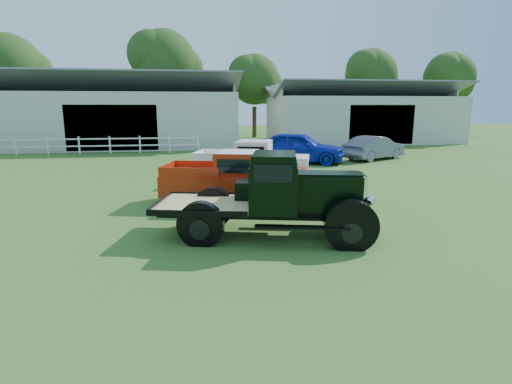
{
  "coord_description": "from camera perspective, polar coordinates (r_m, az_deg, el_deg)",
  "views": [
    {
      "loc": [
        -1.33,
        -8.6,
        3.19
      ],
      "look_at": [
        0.2,
        1.2,
        1.05
      ],
      "focal_mm": 28.0,
      "sensor_mm": 36.0,
      "label": 1
    }
  ],
  "objects": [
    {
      "name": "ground",
      "position": [
        9.27,
        -0.08,
        -7.95
      ],
      "size": [
        120.0,
        120.0,
        0.0
      ],
      "primitive_type": "plane",
      "color": "#496F1F"
    },
    {
      "name": "shed_left",
      "position": [
        35.07,
        -18.53,
        10.9
      ],
      "size": [
        18.8,
        10.2,
        5.6
      ],
      "primitive_type": null,
      "color": "#B5B59E",
      "rests_on": "ground"
    },
    {
      "name": "shed_right",
      "position": [
        38.77,
        14.68,
        10.89
      ],
      "size": [
        16.8,
        9.2,
        5.2
      ],
      "primitive_type": null,
      "color": "#B5B59E",
      "rests_on": "ground"
    },
    {
      "name": "fence_rail",
      "position": [
        29.48,
        -22.05,
        6.23
      ],
      "size": [
        14.2,
        0.16,
        1.2
      ],
      "primitive_type": null,
      "color": "white",
      "rests_on": "ground"
    },
    {
      "name": "tree_a",
      "position": [
        44.87,
        -31.58,
        13.04
      ],
      "size": [
        6.3,
        6.3,
        10.5
      ],
      "primitive_type": null,
      "color": "black",
      "rests_on": "ground"
    },
    {
      "name": "tree_b",
      "position": [
        42.76,
        -12.91,
        15.29
      ],
      "size": [
        6.9,
        6.9,
        11.5
      ],
      "primitive_type": null,
      "color": "black",
      "rests_on": "ground"
    },
    {
      "name": "tree_c",
      "position": [
        42.1,
        -0.24,
        13.93
      ],
      "size": [
        5.4,
        5.4,
        9.0
      ],
      "primitive_type": null,
      "color": "black",
      "rests_on": "ground"
    },
    {
      "name": "tree_d",
      "position": [
        46.82,
        15.99,
        13.91
      ],
      "size": [
        6.0,
        6.0,
        10.0
      ],
      "primitive_type": null,
      "color": "black",
      "rests_on": "ground"
    },
    {
      "name": "tree_e",
      "position": [
        48.97,
        25.74,
        12.81
      ],
      "size": [
        5.7,
        5.7,
        9.5
      ],
      "primitive_type": null,
      "color": "black",
      "rests_on": "ground"
    },
    {
      "name": "vintage_flatbed",
      "position": [
        9.82,
        2.0,
        -0.48
      ],
      "size": [
        5.59,
        3.23,
        2.08
      ],
      "primitive_type": null,
      "rotation": [
        0.0,
        0.0,
        -0.23
      ],
      "color": "black",
      "rests_on": "ground"
    },
    {
      "name": "red_pickup",
      "position": [
        13.18,
        -2.99,
        2.08
      ],
      "size": [
        5.18,
        3.07,
        1.77
      ],
      "primitive_type": null,
      "rotation": [
        0.0,
        0.0,
        -0.26
      ],
      "color": "#B1250E",
      "rests_on": "ground"
    },
    {
      "name": "white_pickup",
      "position": [
        16.5,
        -0.6,
        4.14
      ],
      "size": [
        5.19,
        3.27,
        1.78
      ],
      "primitive_type": null,
      "rotation": [
        0.0,
        0.0,
        -0.31
      ],
      "color": "white",
      "rests_on": "ground"
    },
    {
      "name": "misc_car_blue",
      "position": [
        23.07,
        6.05,
        6.36
      ],
      "size": [
        5.62,
        3.96,
        1.78
      ],
      "primitive_type": "imported",
      "rotation": [
        0.0,
        0.0,
        1.17
      ],
      "color": "#1020A6",
      "rests_on": "ground"
    },
    {
      "name": "misc_car_grey",
      "position": [
        25.42,
        16.57,
        6.07
      ],
      "size": [
        4.51,
        3.46,
        1.43
      ],
      "primitive_type": "imported",
      "rotation": [
        0.0,
        0.0,
        2.09
      ],
      "color": "slate",
      "rests_on": "ground"
    }
  ]
}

